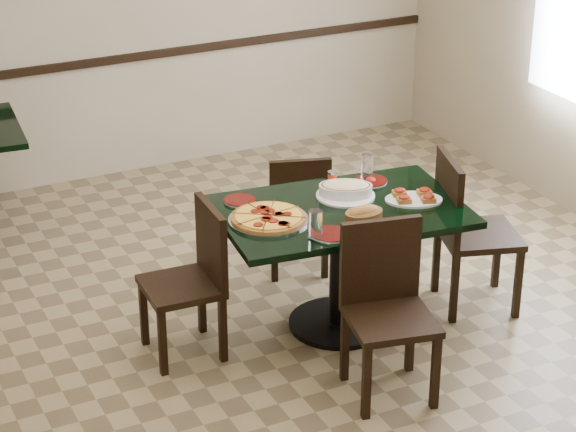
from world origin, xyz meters
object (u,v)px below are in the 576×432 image
bread_basket (364,215)px  chair_left (195,273)px  chair_far (298,209)px  chair_right (465,224)px  chair_near (386,299)px  pepperoni_pizza (268,218)px  main_table (340,238)px  bruschetta_platter (414,197)px  lasagna_casserole (346,189)px

bread_basket → chair_left: bearing=156.9°
chair_far → chair_right: (0.69, -0.80, 0.09)m
chair_left → bread_basket: bearing=72.0°
chair_near → chair_right: 1.02m
pepperoni_pizza → bread_basket: bread_basket is taller
main_table → bruschetta_platter: (0.42, -0.09, 0.21)m
main_table → lasagna_casserole: (0.10, 0.13, 0.23)m
chair_near → chair_left: size_ratio=1.06×
main_table → bruschetta_platter: 0.47m
chair_far → chair_right: bearing=148.2°
chair_left → bruschetta_platter: bearing=82.9°
chair_near → bruschetta_platter: 0.79m
pepperoni_pizza → bruschetta_platter: bearing=-8.5°
main_table → chair_left: size_ratio=1.67×
chair_near → bread_basket: bearing=87.4°
main_table → bruschetta_platter: bruschetta_platter is taller
chair_left → lasagna_casserole: size_ratio=2.41×
chair_near → main_table: bearing=94.2°
pepperoni_pizza → chair_near: bearing=-63.0°
chair_near → bread_basket: size_ratio=4.08×
chair_left → pepperoni_pizza: chair_left is taller
chair_near → bread_basket: 0.53m
main_table → lasagna_casserole: 0.28m
chair_near → chair_right: chair_right is taller
main_table → chair_right: (0.77, -0.11, -0.03)m
chair_right → lasagna_casserole: bearing=88.2°
chair_near → bruschetta_platter: size_ratio=2.36×
chair_near → lasagna_casserole: bearing=88.3°
bruschetta_platter → main_table: bearing=-168.1°
bruschetta_platter → chair_near: bearing=-107.6°
chair_far → bruschetta_platter: chair_far is taller
chair_left → pepperoni_pizza: size_ratio=1.97×
chair_far → chair_left: chair_left is taller
pepperoni_pizza → bruschetta_platter: bruschetta_platter is taller
lasagna_casserole → chair_near: bearing=-76.9°
main_table → chair_near: size_ratio=1.57×
main_table → chair_right: chair_right is taller
chair_left → bruschetta_platter: (1.25, -0.22, 0.29)m
chair_near → chair_left: 1.07m
chair_right → pepperoni_pizza: chair_right is taller
bread_basket → chair_far: bearing=84.1°
chair_left → pepperoni_pizza: 0.50m
chair_left → bread_basket: chair_left is taller
chair_right → pepperoni_pizza: bearing=101.0°
chair_right → bruschetta_platter: chair_right is taller
chair_far → bread_basket: bearing=103.9°
pepperoni_pizza → chair_left: bearing=167.4°
main_table → chair_near: (-0.09, -0.65, -0.05)m
chair_right → pepperoni_pizza: size_ratio=2.17×
main_table → pepperoni_pizza: pepperoni_pizza is taller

